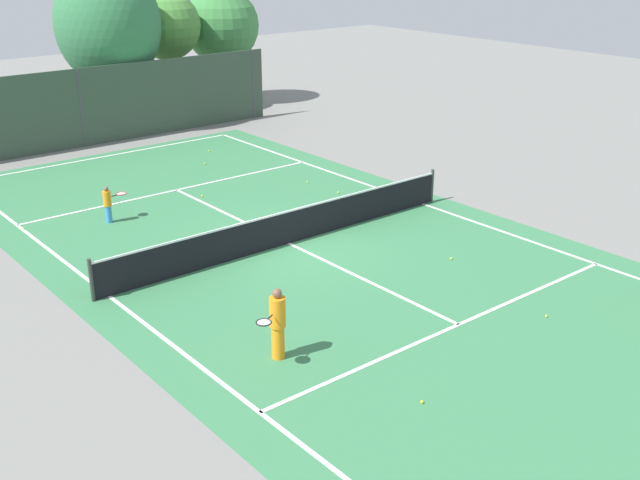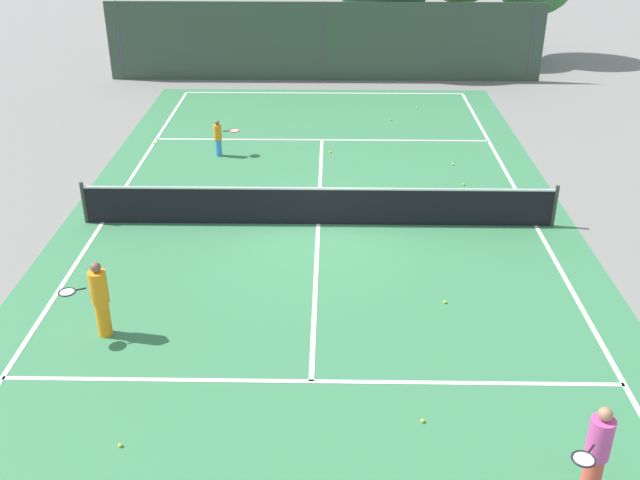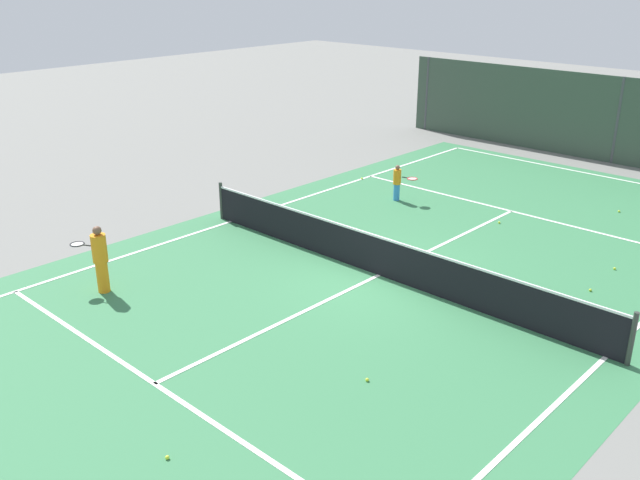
{
  "view_description": "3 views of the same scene",
  "coord_description": "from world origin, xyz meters",
  "px_view_note": "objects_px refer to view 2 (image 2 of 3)",
  "views": [
    {
      "loc": [
        -12.4,
        -16.63,
        8.31
      ],
      "look_at": [
        -0.46,
        -1.98,
        0.83
      ],
      "focal_mm": 43.89,
      "sensor_mm": 36.0,
      "label": 1
    },
    {
      "loc": [
        0.33,
        -16.89,
        8.16
      ],
      "look_at": [
        0.1,
        -3.47,
        1.32
      ],
      "focal_mm": 41.53,
      "sensor_mm": 36.0,
      "label": 2
    },
    {
      "loc": [
        9.36,
        -12.08,
        6.93
      ],
      "look_at": [
        -0.38,
        -1.68,
        1.29
      ],
      "focal_mm": 39.01,
      "sensor_mm": 36.0,
      "label": 3
    }
  ],
  "objects_px": {
    "player_0": "(219,137)",
    "tennis_ball_2": "(529,212)",
    "tennis_ball_3": "(324,200)",
    "tennis_ball_6": "(417,108)",
    "tennis_ball_10": "(464,184)",
    "player_1": "(597,452)",
    "tennis_ball_8": "(330,152)",
    "tennis_ball_0": "(154,143)",
    "tennis_ball_7": "(120,445)",
    "tennis_ball_11": "(453,164)",
    "tennis_ball_1": "(445,302)",
    "tennis_ball_5": "(423,421)",
    "player_2": "(100,298)",
    "tennis_ball_9": "(391,120)"
  },
  "relations": [
    {
      "from": "tennis_ball_5",
      "to": "tennis_ball_6",
      "type": "bearing_deg",
      "value": 84.58
    },
    {
      "from": "tennis_ball_8",
      "to": "tennis_ball_10",
      "type": "xyz_separation_m",
      "value": [
        3.8,
        -2.59,
        0.0
      ]
    },
    {
      "from": "tennis_ball_6",
      "to": "tennis_ball_11",
      "type": "distance_m",
      "value": 5.83
    },
    {
      "from": "player_2",
      "to": "tennis_ball_9",
      "type": "xyz_separation_m",
      "value": [
        6.47,
        13.54,
        -0.79
      ]
    },
    {
      "from": "tennis_ball_3",
      "to": "tennis_ball_6",
      "type": "relative_size",
      "value": 1.0
    },
    {
      "from": "tennis_ball_1",
      "to": "player_1",
      "type": "bearing_deg",
      "value": -75.47
    },
    {
      "from": "tennis_ball_1",
      "to": "tennis_ball_6",
      "type": "xyz_separation_m",
      "value": [
        0.8,
        13.74,
        0.0
      ]
    },
    {
      "from": "player_1",
      "to": "tennis_ball_10",
      "type": "bearing_deg",
      "value": 89.92
    },
    {
      "from": "player_1",
      "to": "tennis_ball_8",
      "type": "bearing_deg",
      "value": 104.96
    },
    {
      "from": "tennis_ball_8",
      "to": "tennis_ball_9",
      "type": "relative_size",
      "value": 1.0
    },
    {
      "from": "tennis_ball_6",
      "to": "tennis_ball_10",
      "type": "xyz_separation_m",
      "value": [
        0.58,
        -7.4,
        0.0
      ]
    },
    {
      "from": "tennis_ball_3",
      "to": "tennis_ball_10",
      "type": "distance_m",
      "value": 4.13
    },
    {
      "from": "tennis_ball_0",
      "to": "tennis_ball_1",
      "type": "distance_m",
      "value": 12.66
    },
    {
      "from": "player_1",
      "to": "tennis_ball_2",
      "type": "distance_m",
      "value": 9.85
    },
    {
      "from": "tennis_ball_5",
      "to": "tennis_ball_2",
      "type": "bearing_deg",
      "value": 65.96
    },
    {
      "from": "tennis_ball_9",
      "to": "tennis_ball_5",
      "type": "bearing_deg",
      "value": -92.05
    },
    {
      "from": "player_1",
      "to": "tennis_ball_2",
      "type": "height_order",
      "value": "player_1"
    },
    {
      "from": "player_0",
      "to": "tennis_ball_3",
      "type": "bearing_deg",
      "value": -46.31
    },
    {
      "from": "tennis_ball_2",
      "to": "tennis_ball_10",
      "type": "distance_m",
      "value": 2.34
    },
    {
      "from": "tennis_ball_10",
      "to": "tennis_ball_0",
      "type": "bearing_deg",
      "value": 160.92
    },
    {
      "from": "tennis_ball_7",
      "to": "tennis_ball_3",
      "type": "bearing_deg",
      "value": 72.16
    },
    {
      "from": "tennis_ball_2",
      "to": "tennis_ball_9",
      "type": "distance_m",
      "value": 8.38
    },
    {
      "from": "tennis_ball_1",
      "to": "tennis_ball_2",
      "type": "distance_m",
      "value": 5.28
    },
    {
      "from": "tennis_ball_5",
      "to": "tennis_ball_8",
      "type": "xyz_separation_m",
      "value": [
        -1.57,
        12.63,
        0.0
      ]
    },
    {
      "from": "tennis_ball_0",
      "to": "tennis_ball_6",
      "type": "relative_size",
      "value": 1.0
    },
    {
      "from": "tennis_ball_8",
      "to": "tennis_ball_9",
      "type": "xyz_separation_m",
      "value": [
        2.14,
        3.35,
        0.0
      ]
    },
    {
      "from": "player_1",
      "to": "tennis_ball_8",
      "type": "height_order",
      "value": "player_1"
    },
    {
      "from": "player_0",
      "to": "tennis_ball_7",
      "type": "relative_size",
      "value": 17.35
    },
    {
      "from": "player_2",
      "to": "player_0",
      "type": "bearing_deg",
      "value": 84.91
    },
    {
      "from": "tennis_ball_11",
      "to": "tennis_ball_9",
      "type": "bearing_deg",
      "value": 110.01
    },
    {
      "from": "tennis_ball_3",
      "to": "tennis_ball_8",
      "type": "distance_m",
      "value": 3.75
    },
    {
      "from": "tennis_ball_5",
      "to": "tennis_ball_1",
      "type": "bearing_deg",
      "value": 76.93
    },
    {
      "from": "tennis_ball_2",
      "to": "tennis_ball_1",
      "type": "bearing_deg",
      "value": -121.89
    },
    {
      "from": "player_2",
      "to": "tennis_ball_1",
      "type": "distance_m",
      "value": 6.92
    },
    {
      "from": "tennis_ball_5",
      "to": "tennis_ball_9",
      "type": "xyz_separation_m",
      "value": [
        0.57,
        15.98,
        0.0
      ]
    },
    {
      "from": "tennis_ball_2",
      "to": "tennis_ball_3",
      "type": "distance_m",
      "value": 5.43
    },
    {
      "from": "player_0",
      "to": "tennis_ball_9",
      "type": "height_order",
      "value": "player_0"
    },
    {
      "from": "tennis_ball_2",
      "to": "tennis_ball_8",
      "type": "distance_m",
      "value": 6.86
    },
    {
      "from": "player_0",
      "to": "tennis_ball_2",
      "type": "bearing_deg",
      "value": -25.55
    },
    {
      "from": "player_0",
      "to": "player_1",
      "type": "relative_size",
      "value": 0.72
    },
    {
      "from": "tennis_ball_0",
      "to": "tennis_ball_7",
      "type": "distance_m",
      "value": 14.22
    },
    {
      "from": "tennis_ball_1",
      "to": "tennis_ball_10",
      "type": "height_order",
      "value": "same"
    },
    {
      "from": "player_2",
      "to": "tennis_ball_2",
      "type": "height_order",
      "value": "player_2"
    },
    {
      "from": "player_1",
      "to": "tennis_ball_6",
      "type": "bearing_deg",
      "value": 91.69
    },
    {
      "from": "tennis_ball_11",
      "to": "player_1",
      "type": "bearing_deg",
      "value": -89.75
    },
    {
      "from": "tennis_ball_11",
      "to": "tennis_ball_10",
      "type": "bearing_deg",
      "value": -87.35
    },
    {
      "from": "tennis_ball_5",
      "to": "tennis_ball_6",
      "type": "xyz_separation_m",
      "value": [
        1.65,
        17.44,
        0.0
      ]
    },
    {
      "from": "tennis_ball_1",
      "to": "tennis_ball_2",
      "type": "xyz_separation_m",
      "value": [
        2.79,
        4.49,
        0.0
      ]
    },
    {
      "from": "tennis_ball_5",
      "to": "tennis_ball_7",
      "type": "relative_size",
      "value": 1.0
    },
    {
      "from": "player_1",
      "to": "tennis_ball_8",
      "type": "relative_size",
      "value": 24.25
    }
  ]
}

